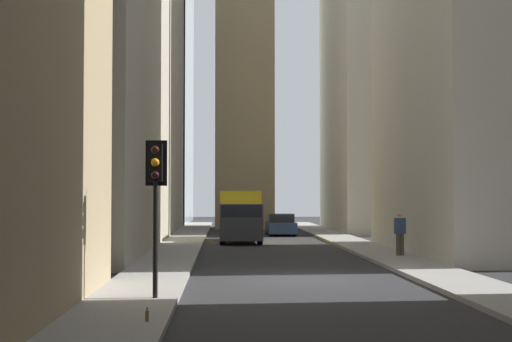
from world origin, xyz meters
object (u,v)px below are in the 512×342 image
delivery_truck (240,216)px  traffic_light_foreground (156,182)px  sedan_navy (281,225)px  pedestrian (400,231)px  discarded_bottle (147,316)px

delivery_truck → traffic_light_foreground: size_ratio=1.71×
sedan_navy → pedestrian: size_ratio=2.41×
discarded_bottle → traffic_light_foreground: bearing=2.7°
delivery_truck → traffic_light_foreground: 23.35m
traffic_light_foreground → discarded_bottle: traffic_light_foreground is taller
delivery_truck → sedan_navy: delivery_truck is taller
pedestrian → discarded_bottle: (-15.26, 8.67, -0.87)m
delivery_truck → traffic_light_foreground: (-23.17, 2.55, 1.45)m
traffic_light_foreground → delivery_truck: bearing=-6.3°
sedan_navy → pedestrian: 18.29m
sedan_navy → discarded_bottle: (-33.22, 5.19, -0.42)m
sedan_navy → pedestrian: pedestrian is taller
delivery_truck → pedestrian: delivery_truck is taller
sedan_navy → discarded_bottle: sedan_navy is taller
traffic_light_foreground → pedestrian: 14.98m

